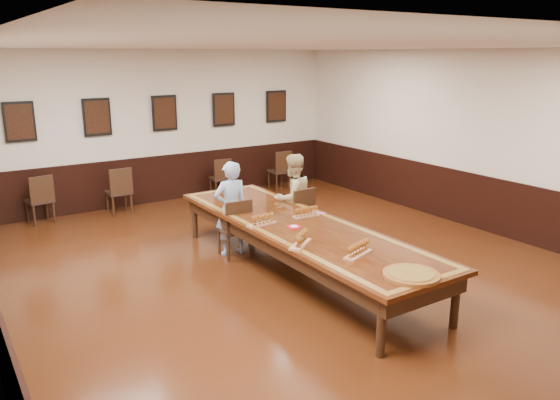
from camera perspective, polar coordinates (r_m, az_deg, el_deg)
floor at (r=8.04m, az=1.97°, el=-7.75°), size 8.00×10.00×0.02m
ceiling at (r=7.42m, az=2.20°, el=15.86°), size 8.00×10.00×0.02m
wall_back at (r=11.96m, az=-12.03°, el=7.48°), size 8.00×0.02×3.20m
wall_right at (r=10.38m, az=20.58°, el=5.75°), size 0.02×10.00×3.20m
chair_man at (r=8.58m, az=-4.83°, el=-2.86°), size 0.47×0.51×0.94m
chair_woman at (r=9.20m, az=1.74°, el=-1.54°), size 0.49×0.53×0.96m
spare_chair_a at (r=11.19m, az=-23.88°, el=0.10°), size 0.52×0.55×0.94m
spare_chair_b at (r=11.30m, az=-16.52°, el=0.96°), size 0.45×0.49×0.95m
spare_chair_c at (r=12.29m, az=-6.27°, el=2.40°), size 0.45×0.49×0.87m
spare_chair_d at (r=12.86m, az=-0.09°, el=3.17°), size 0.45×0.48×0.92m
person_man at (r=8.59m, az=-5.16°, el=-0.90°), size 0.57×0.40×1.51m
person_woman at (r=9.20m, az=1.34°, el=0.22°), size 0.79×0.64×1.50m
pink_phone at (r=8.33m, az=4.30°, el=-1.37°), size 0.12×0.15×0.01m
wainscoting at (r=7.86m, az=2.00°, el=-4.32°), size 8.00×10.00×1.00m
conference_table at (r=7.82m, az=2.01°, el=-3.55°), size 1.40×5.00×0.76m
posters at (r=11.85m, az=-11.98°, el=8.88°), size 6.14×0.04×0.74m
flight_a at (r=7.72m, az=-1.91°, el=-2.12°), size 0.45×0.17×0.16m
flight_b at (r=8.12m, az=2.77°, el=-1.28°), size 0.42×0.14×0.16m
flight_c at (r=6.92m, az=2.18°, el=-4.13°), size 0.47×0.39×0.18m
flight_d at (r=6.63m, az=8.18°, el=-5.13°), size 0.49×0.29×0.17m
red_plate_grp at (r=7.63m, az=1.48°, el=-2.83°), size 0.20×0.20×0.03m
carved_platter at (r=6.16m, az=13.55°, el=-7.61°), size 0.68×0.68×0.05m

